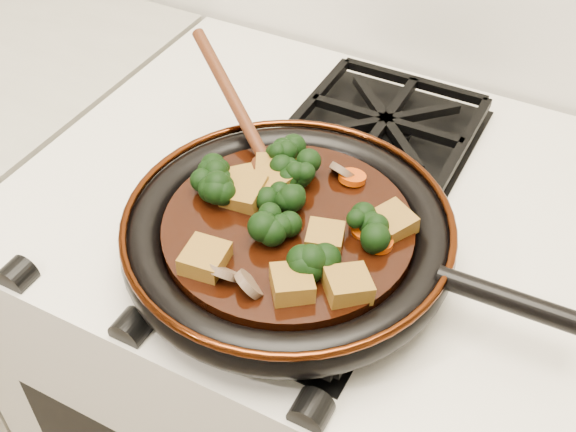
% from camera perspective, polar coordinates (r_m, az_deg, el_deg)
% --- Properties ---
extents(stove, '(0.76, 0.60, 0.90)m').
position_cam_1_polar(stove, '(1.22, 3.04, -14.37)').
color(stove, silver).
rests_on(stove, ground).
extents(burner_grate_front, '(0.23, 0.23, 0.03)m').
position_cam_1_polar(burner_grate_front, '(0.77, -0.19, -3.94)').
color(burner_grate_front, black).
rests_on(burner_grate_front, stove).
extents(burner_grate_back, '(0.23, 0.23, 0.03)m').
position_cam_1_polar(burner_grate_back, '(0.96, 7.68, 7.06)').
color(burner_grate_back, black).
rests_on(burner_grate_back, stove).
extents(skillet, '(0.48, 0.35, 0.05)m').
position_cam_1_polar(skillet, '(0.76, 0.14, -1.47)').
color(skillet, black).
rests_on(skillet, burner_grate_front).
extents(braising_sauce, '(0.26, 0.26, 0.02)m').
position_cam_1_polar(braising_sauce, '(0.76, 0.00, -1.15)').
color(braising_sauce, black).
rests_on(braising_sauce, skillet).
extents(tofu_cube_0, '(0.05, 0.05, 0.02)m').
position_cam_1_polar(tofu_cube_0, '(0.73, 2.93, -1.76)').
color(tofu_cube_0, olive).
rests_on(tofu_cube_0, braising_sauce).
extents(tofu_cube_1, '(0.06, 0.06, 0.03)m').
position_cam_1_polar(tofu_cube_1, '(0.78, -1.37, 2.53)').
color(tofu_cube_1, olive).
rests_on(tofu_cube_1, braising_sauce).
extents(tofu_cube_2, '(0.05, 0.05, 0.02)m').
position_cam_1_polar(tofu_cube_2, '(0.71, -6.57, -3.40)').
color(tofu_cube_2, olive).
rests_on(tofu_cube_2, braising_sauce).
extents(tofu_cube_3, '(0.05, 0.05, 0.02)m').
position_cam_1_polar(tofu_cube_3, '(0.79, -3.82, 2.63)').
color(tofu_cube_3, olive).
rests_on(tofu_cube_3, braising_sauce).
extents(tofu_cube_4, '(0.06, 0.06, 0.03)m').
position_cam_1_polar(tofu_cube_4, '(0.68, 0.32, -5.39)').
color(tofu_cube_4, olive).
rests_on(tofu_cube_4, braising_sauce).
extents(tofu_cube_5, '(0.05, 0.05, 0.03)m').
position_cam_1_polar(tofu_cube_5, '(0.77, -3.49, 1.77)').
color(tofu_cube_5, olive).
rests_on(tofu_cube_5, braising_sauce).
extents(tofu_cube_6, '(0.05, 0.05, 0.02)m').
position_cam_1_polar(tofu_cube_6, '(0.80, -1.22, 3.61)').
color(tofu_cube_6, olive).
rests_on(tofu_cube_6, braising_sauce).
extents(tofu_cube_7, '(0.04, 0.04, 0.02)m').
position_cam_1_polar(tofu_cube_7, '(0.79, -5.05, 2.44)').
color(tofu_cube_7, olive).
rests_on(tofu_cube_7, braising_sauce).
extents(tofu_cube_8, '(0.05, 0.05, 0.02)m').
position_cam_1_polar(tofu_cube_8, '(0.78, -2.79, 2.28)').
color(tofu_cube_8, olive).
rests_on(tofu_cube_8, braising_sauce).
extents(tofu_cube_9, '(0.05, 0.05, 0.02)m').
position_cam_1_polar(tofu_cube_9, '(0.75, 8.32, -0.47)').
color(tofu_cube_9, olive).
rests_on(tofu_cube_9, braising_sauce).
extents(tofu_cube_10, '(0.06, 0.06, 0.03)m').
position_cam_1_polar(tofu_cube_10, '(0.68, 4.74, -5.48)').
color(tofu_cube_10, olive).
rests_on(tofu_cube_10, braising_sauce).
extents(broccoli_floret_0, '(0.07, 0.07, 0.06)m').
position_cam_1_polar(broccoli_floret_0, '(0.74, 6.30, -1.09)').
color(broccoli_floret_0, black).
rests_on(broccoli_floret_0, braising_sauce).
extents(broccoli_floret_1, '(0.07, 0.07, 0.07)m').
position_cam_1_polar(broccoli_floret_1, '(0.79, -6.08, 2.93)').
color(broccoli_floret_1, black).
rests_on(broccoli_floret_1, braising_sauce).
extents(broccoli_floret_2, '(0.06, 0.06, 0.06)m').
position_cam_1_polar(broccoli_floret_2, '(0.79, 0.43, 2.95)').
color(broccoli_floret_2, black).
rests_on(broccoli_floret_2, braising_sauce).
extents(broccoli_floret_3, '(0.08, 0.08, 0.06)m').
position_cam_1_polar(broccoli_floret_3, '(0.80, 0.36, 3.73)').
color(broccoli_floret_3, black).
rests_on(broccoli_floret_3, braising_sauce).
extents(broccoli_floret_4, '(0.09, 0.08, 0.07)m').
position_cam_1_polar(broccoli_floret_4, '(0.73, -1.08, -1.04)').
color(broccoli_floret_4, black).
rests_on(broccoli_floret_4, braising_sauce).
extents(broccoli_floret_5, '(0.08, 0.08, 0.06)m').
position_cam_1_polar(broccoli_floret_5, '(0.82, -0.59, 4.97)').
color(broccoli_floret_5, black).
rests_on(broccoli_floret_5, braising_sauce).
extents(broccoli_floret_6, '(0.09, 0.08, 0.07)m').
position_cam_1_polar(broccoli_floret_6, '(0.77, -5.17, 1.94)').
color(broccoli_floret_6, black).
rests_on(broccoli_floret_6, braising_sauce).
extents(broccoli_floret_7, '(0.07, 0.07, 0.07)m').
position_cam_1_polar(broccoli_floret_7, '(0.76, -0.51, 1.22)').
color(broccoli_floret_7, black).
rests_on(broccoli_floret_7, braising_sauce).
extents(broccoli_floret_8, '(0.08, 0.09, 0.06)m').
position_cam_1_polar(broccoli_floret_8, '(0.70, 2.06, -4.03)').
color(broccoli_floret_8, black).
rests_on(broccoli_floret_8, braising_sauce).
extents(carrot_coin_0, '(0.03, 0.03, 0.01)m').
position_cam_1_polar(carrot_coin_0, '(0.73, 7.20, -2.09)').
color(carrot_coin_0, '#BF3C05').
rests_on(carrot_coin_0, braising_sauce).
extents(carrot_coin_1, '(0.03, 0.03, 0.02)m').
position_cam_1_polar(carrot_coin_1, '(0.82, 0.94, 4.51)').
color(carrot_coin_1, '#BF3C05').
rests_on(carrot_coin_1, braising_sauce).
extents(carrot_coin_2, '(0.03, 0.03, 0.01)m').
position_cam_1_polar(carrot_coin_2, '(0.74, 6.16, -0.97)').
color(carrot_coin_2, '#BF3C05').
rests_on(carrot_coin_2, braising_sauce).
extents(carrot_coin_3, '(0.03, 0.03, 0.01)m').
position_cam_1_polar(carrot_coin_3, '(0.80, 5.10, 3.07)').
color(carrot_coin_3, '#BF3C05').
rests_on(carrot_coin_3, braising_sauce).
extents(carrot_coin_4, '(0.03, 0.03, 0.02)m').
position_cam_1_polar(carrot_coin_4, '(0.75, 5.91, -0.53)').
color(carrot_coin_4, '#BF3C05').
rests_on(carrot_coin_4, braising_sauce).
extents(carrot_coin_5, '(0.03, 0.03, 0.01)m').
position_cam_1_polar(carrot_coin_5, '(0.80, -3.48, 3.18)').
color(carrot_coin_5, '#BF3C05').
rests_on(carrot_coin_5, braising_sauce).
extents(mushroom_slice_0, '(0.04, 0.04, 0.03)m').
position_cam_1_polar(mushroom_slice_0, '(0.68, -3.09, -5.42)').
color(mushroom_slice_0, brown).
rests_on(mushroom_slice_0, braising_sauce).
extents(mushroom_slice_1, '(0.04, 0.03, 0.03)m').
position_cam_1_polar(mushroom_slice_1, '(0.70, -5.14, -4.45)').
color(mushroom_slice_1, brown).
rests_on(mushroom_slice_1, braising_sauce).
extents(mushroom_slice_2, '(0.04, 0.03, 0.03)m').
position_cam_1_polar(mushroom_slice_2, '(0.80, 4.30, 3.53)').
color(mushroom_slice_2, brown).
rests_on(mushroom_slice_2, braising_sauce).
extents(wooden_spoon, '(0.13, 0.10, 0.22)m').
position_cam_1_polar(wooden_spoon, '(0.84, -3.12, 6.88)').
color(wooden_spoon, '#4B2210').
rests_on(wooden_spoon, braising_sauce).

